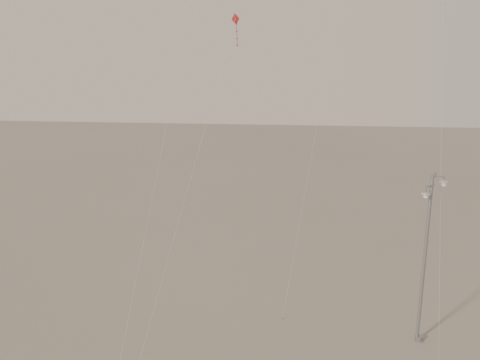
{
  "coord_description": "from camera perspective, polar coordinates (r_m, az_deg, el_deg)",
  "views": [
    {
      "loc": [
        2.42,
        -28.11,
        17.45
      ],
      "look_at": [
        -0.65,
        5.0,
        9.22
      ],
      "focal_mm": 50.0,
      "sensor_mm": 36.0,
      "label": 1
    }
  ],
  "objects": [
    {
      "name": "street_lamp",
      "position": [
        37.08,
        15.6,
        -6.09
      ],
      "size": [
        1.49,
        0.92,
        9.56
      ],
      "color": "gray",
      "rests_on": "ground"
    },
    {
      "name": "kite_3",
      "position": [
        35.55,
        -2.38,
        6.54
      ],
      "size": [
        4.31,
        10.37,
        17.55
      ],
      "rotation": [
        0.0,
        0.0,
        -0.42
      ],
      "color": "maroon",
      "rests_on": "ground"
    }
  ]
}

